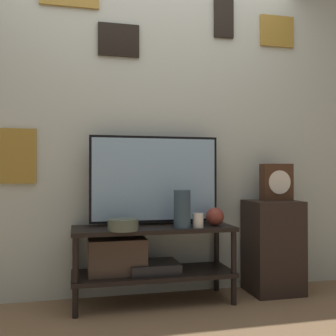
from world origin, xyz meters
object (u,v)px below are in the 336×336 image
object	(u,v)px
vase_tall_ceramic	(182,209)
vase_wide_bowl	(123,225)
mantel_clock	(276,182)
candle_jar	(198,220)
television	(155,179)
vase_round_glass	(215,217)

from	to	relation	value
vase_tall_ceramic	vase_wide_bowl	bearing A→B (deg)	-177.77
vase_tall_ceramic	mantel_clock	bearing A→B (deg)	12.30
vase_wide_bowl	mantel_clock	world-z (taller)	mantel_clock
candle_jar	mantel_clock	size ratio (longest dim) A/B	0.35
television	mantel_clock	world-z (taller)	television
vase_wide_bowl	vase_tall_ceramic	xyz separation A→B (m)	(0.42, 0.02, 0.10)
television	mantel_clock	bearing A→B (deg)	-2.07
candle_jar	television	bearing A→B (deg)	140.93
vase_wide_bowl	vase_tall_ceramic	size ratio (longest dim) A/B	0.78
mantel_clock	vase_tall_ceramic	bearing A→B (deg)	-167.70
vase_round_glass	vase_tall_ceramic	bearing A→B (deg)	-165.92
candle_jar	mantel_clock	bearing A→B (deg)	14.38
vase_round_glass	candle_jar	size ratio (longest dim) A/B	1.30
television	vase_wide_bowl	bearing A→B (deg)	-138.71
vase_tall_ceramic	mantel_clock	distance (m)	0.87
television	vase_tall_ceramic	xyz separation A→B (m)	(0.15, -0.22, -0.21)
vase_wide_bowl	vase_tall_ceramic	distance (m)	0.43
vase_tall_ceramic	television	bearing A→B (deg)	125.17
candle_jar	vase_tall_ceramic	bearing A→B (deg)	179.01
vase_round_glass	vase_wide_bowl	bearing A→B (deg)	-173.06
candle_jar	mantel_clock	world-z (taller)	mantel_clock
vase_round_glass	mantel_clock	world-z (taller)	mantel_clock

